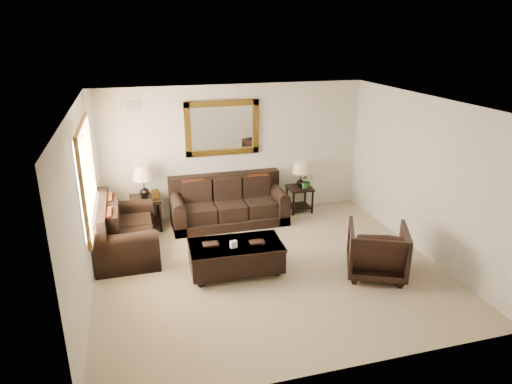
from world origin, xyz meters
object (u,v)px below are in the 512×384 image
object	(u,v)px
sofa	(228,206)
coffee_table	(236,255)
end_table_left	(144,188)
end_table_right	(300,179)
armchair	(377,248)
loveseat	(123,234)

from	to	relation	value
sofa	coffee_table	world-z (taller)	sofa
end_table_left	end_table_right	bearing A→B (deg)	0.82
coffee_table	armchair	distance (m)	2.24
end_table_left	end_table_right	xyz separation A→B (m)	(3.21, 0.05, -0.13)
sofa	armchair	distance (m)	3.25
sofa	armchair	xyz separation A→B (m)	(1.82, -2.70, 0.12)
sofa	end_table_left	distance (m)	1.69
end_table_right	coffee_table	bearing A→B (deg)	-131.14
end_table_left	armchair	xyz separation A→B (m)	(3.43, -2.81, -0.38)
armchair	loveseat	bearing A→B (deg)	-0.67
loveseat	coffee_table	distance (m)	2.10
loveseat	end_table_left	xyz separation A→B (m)	(0.45, 0.96, 0.49)
end_table_right	coffee_table	xyz separation A→B (m)	(-1.92, -2.20, -0.40)
sofa	coffee_table	bearing A→B (deg)	-99.05
end_table_right	armchair	bearing A→B (deg)	-85.64
end_table_left	armchair	distance (m)	4.45
coffee_table	end_table_left	bearing A→B (deg)	123.34
sofa	loveseat	bearing A→B (deg)	-157.61
end_table_right	coffee_table	distance (m)	2.95
end_table_right	loveseat	bearing A→B (deg)	-164.55
end_table_left	coffee_table	bearing A→B (deg)	-59.09
loveseat	end_table_left	distance (m)	1.17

